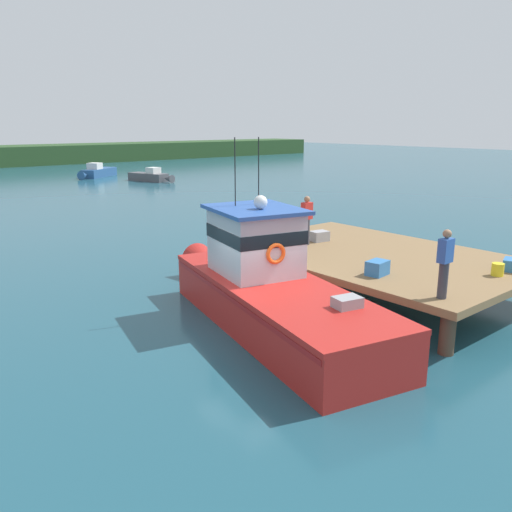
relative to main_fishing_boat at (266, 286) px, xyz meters
name	(u,v)px	position (x,y,z in m)	size (l,w,h in m)	color
ground_plane	(258,326)	(-0.33, -0.05, -1.01)	(200.00, 200.00, 0.00)	#1E4C5B
dock	(374,257)	(4.47, -0.05, 0.07)	(6.00, 9.00, 1.20)	#4C3D2D
main_fishing_boat	(266,286)	(0.00, 0.00, 0.00)	(4.32, 9.96, 4.80)	red
crate_single_by_cleat	(319,236)	(4.42, 2.26, 0.37)	(0.60, 0.44, 0.35)	#9E9EA3
crate_stack_mid_dock	(377,268)	(2.54, -1.62, 0.39)	(0.60, 0.44, 0.39)	#3370B2
crate_single_far	(512,265)	(5.75, -3.75, 0.36)	(0.60, 0.44, 0.33)	#3370B2
bait_bucket	(498,269)	(4.94, -3.73, 0.36)	(0.32, 0.32, 0.34)	yellow
deckhand_by_the_boat	(307,219)	(3.70, 2.19, 1.05)	(0.36, 0.22, 1.63)	#383842
deckhand_further_back	(445,262)	(2.12, -3.78, 1.05)	(0.36, 0.22, 1.63)	#383842
moored_boat_far_right	(151,176)	(15.04, 33.28, -0.57)	(2.31, 5.10, 1.28)	#4C4C51
moored_boat_mid_harbor	(97,172)	(12.91, 40.20, -0.52)	(5.17, 4.17, 1.42)	#285184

